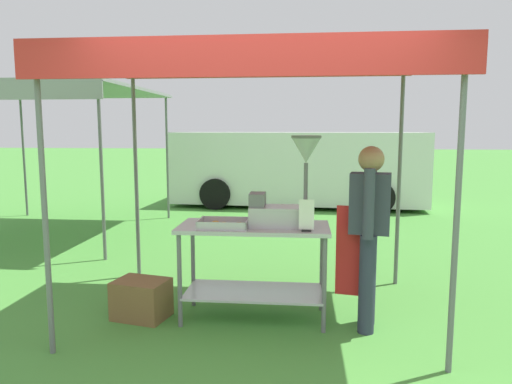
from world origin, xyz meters
The scene contains 10 objects.
ground_plane centered at (0.00, 6.00, 0.00)m, with size 70.00×70.00×0.00m, color #478E38.
stall_canopy centered at (-0.12, 1.16, 2.30)m, with size 3.22×2.20×2.38m.
donut_cart centered at (-0.12, 1.07, 0.64)m, with size 1.37×0.62×0.88m.
donut_tray centered at (-0.37, 0.96, 0.90)m, with size 0.44×0.29×0.07m.
donut_fryer centered at (0.18, 1.05, 1.18)m, with size 0.63×0.28×0.81m.
menu_sign centered at (0.36, 0.85, 1.00)m, with size 0.13×0.05×0.27m.
vendor centered at (0.89, 0.94, 0.90)m, with size 0.46×0.54×1.61m.
supply_crate centered at (-1.16, 0.97, 0.18)m, with size 0.55×0.45×0.36m.
van_white centered at (0.20, 7.94, 0.88)m, with size 5.76×2.32×1.69m.
neighbour_tent centered at (-3.82, 4.34, 2.35)m, with size 3.18×3.28×2.42m.
Camera 1 is at (0.32, -3.15, 1.74)m, focal length 33.21 mm.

